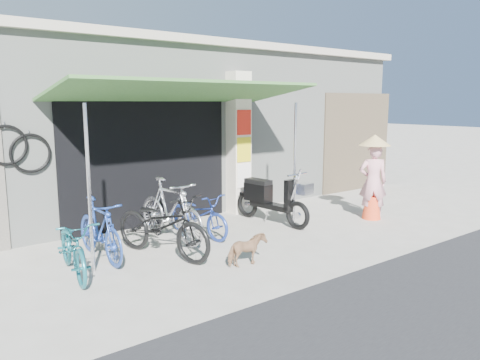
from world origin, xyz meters
TOP-DOWN VIEW (x-y plane):
  - ground at (0.00, 0.00)m, footprint 80.00×80.00m
  - bicycle_shop at (-0.00, 5.09)m, footprint 12.30×5.30m
  - shop_pillar at (0.85, 2.45)m, footprint 0.42×0.44m
  - awning at (-0.90, 1.63)m, footprint 4.60×1.88m
  - neighbour_right at (5.00, 2.59)m, footprint 2.60×0.06m
  - bike_teal at (-3.25, 0.77)m, footprint 0.73×1.61m
  - bike_blue at (-2.71, 1.20)m, footprint 0.48×1.58m
  - bike_black at (-1.89, 0.76)m, footprint 1.21×2.01m
  - bike_silver at (-1.39, 1.41)m, footprint 0.68×1.85m
  - bike_navy at (-0.86, 1.36)m, footprint 0.76×1.57m
  - street_dog at (-1.13, -0.37)m, footprint 0.59×0.31m
  - moped at (0.77, 1.31)m, footprint 0.55×1.88m
  - nun at (2.65, 0.28)m, footprint 0.67×0.65m

SIDE VIEW (x-z plane):
  - ground at x=0.00m, z-range 0.00..0.00m
  - street_dog at x=-1.13m, z-range 0.00..0.48m
  - bike_navy at x=-0.86m, z-range 0.00..0.79m
  - bike_teal at x=-3.25m, z-range 0.00..0.81m
  - bike_blue at x=-2.71m, z-range 0.00..0.94m
  - moped at x=0.77m, z-range -0.05..1.02m
  - bike_black at x=-1.89m, z-range 0.00..1.00m
  - bike_silver at x=-1.39m, z-range 0.00..1.09m
  - nun at x=2.65m, z-range -0.01..1.72m
  - neighbour_right at x=5.00m, z-range 0.00..2.60m
  - shop_pillar at x=0.85m, z-range 0.00..3.00m
  - bicycle_shop at x=0.00m, z-range 0.00..3.66m
  - awning at x=-0.90m, z-range 1.15..3.88m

